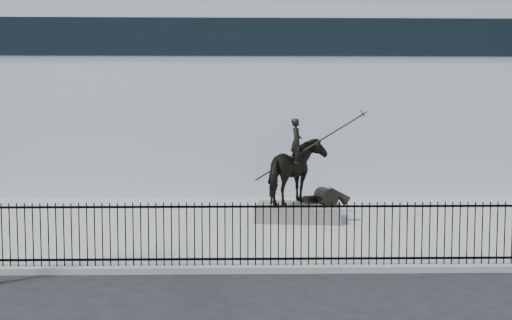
{
  "coord_description": "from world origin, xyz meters",
  "views": [
    {
      "loc": [
        -1.38,
        -12.69,
        3.7
      ],
      "look_at": [
        -0.99,
        6.0,
        2.29
      ],
      "focal_mm": 42.0,
      "sensor_mm": 36.0,
      "label": 1
    }
  ],
  "objects": [
    {
      "name": "ground",
      "position": [
        0.0,
        0.0,
        0.0
      ],
      "size": [
        120.0,
        120.0,
        0.0
      ],
      "primitive_type": "plane",
      "color": "black",
      "rests_on": "ground"
    },
    {
      "name": "plaza",
      "position": [
        0.0,
        7.0,
        0.07
      ],
      "size": [
        30.0,
        12.0,
        0.15
      ],
      "primitive_type": "cube",
      "color": "gray",
      "rests_on": "ground"
    },
    {
      "name": "building",
      "position": [
        0.0,
        20.0,
        4.5
      ],
      "size": [
        44.0,
        14.0,
        9.0
      ],
      "primitive_type": "cube",
      "color": "silver",
      "rests_on": "ground"
    },
    {
      "name": "picket_fence",
      "position": [
        0.0,
        1.25,
        0.9
      ],
      "size": [
        22.1,
        0.1,
        1.5
      ],
      "color": "black",
      "rests_on": "plaza"
    },
    {
      "name": "statue_plinth",
      "position": [
        0.49,
        7.38,
        0.41
      ],
      "size": [
        3.07,
        2.32,
        0.53
      ],
      "primitive_type": "cube",
      "rotation": [
        0.0,
        0.0,
        -0.14
      ],
      "color": "#4F4C48",
      "rests_on": "plaza"
    },
    {
      "name": "equestrian_statue",
      "position": [
        0.54,
        7.37,
        1.79
      ],
      "size": [
        3.58,
        2.48,
        3.06
      ],
      "rotation": [
        0.0,
        0.0,
        -0.14
      ],
      "color": "black",
      "rests_on": "statue_plinth"
    }
  ]
}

